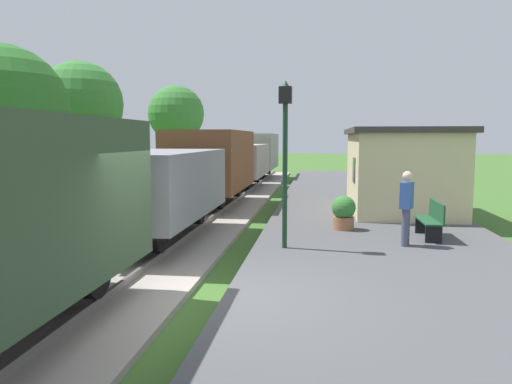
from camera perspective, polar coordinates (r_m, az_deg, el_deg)
ground_plane at (r=7.89m, az=-5.39°, el=-13.74°), size 160.00×160.00×0.00m
platform_slab at (r=7.83m, az=18.78°, el=-13.25°), size 6.00×60.00×0.25m
track_ballast at (r=8.70m, az=-21.36°, el=-11.82°), size 3.80×60.00×0.12m
rail_near at (r=8.35m, az=-16.97°, el=-11.48°), size 0.07×60.00×0.14m
rail_far at (r=9.02m, az=-25.48°, el=-10.49°), size 0.07×60.00×0.14m
freight_train at (r=18.80m, az=-5.17°, el=2.85°), size 2.50×32.60×2.72m
station_hut at (r=17.35m, az=16.40°, el=2.57°), size 3.50×5.80×2.78m
bench_near_hut at (r=12.78m, az=19.76°, el=-2.99°), size 0.42×1.50×0.91m
person_waiting at (r=11.63m, az=17.12°, el=-1.48°), size 0.37×0.44×1.71m
potted_planter at (r=13.37m, az=10.17°, el=-2.31°), size 0.64×0.64×0.92m
lamp_post_near at (r=10.80m, az=3.42°, el=6.82°), size 0.28×0.28×3.70m
tree_trackside_far at (r=19.38m, az=-27.49°, el=8.43°), size 4.56×4.56×5.95m
tree_field_left at (r=25.25m, az=-19.77°, el=9.61°), size 4.04×4.04×6.36m
tree_field_distant at (r=31.13m, az=-9.30°, el=8.97°), size 3.47×3.47×5.95m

